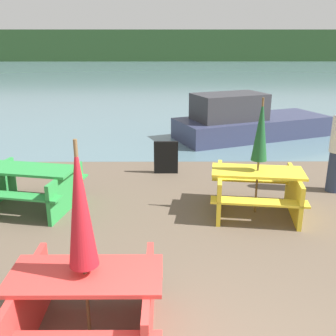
{
  "coord_description": "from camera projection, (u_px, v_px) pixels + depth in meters",
  "views": [
    {
      "loc": [
        -0.39,
        -2.22,
        2.97
      ],
      "look_at": [
        -0.36,
        4.17,
        0.85
      ],
      "focal_mm": 42.0,
      "sensor_mm": 36.0,
      "label": 1
    }
  ],
  "objects": [
    {
      "name": "umbrella_darkgreen",
      "position": [
        261.0,
        131.0,
        6.59
      ],
      "size": [
        0.27,
        0.27,
        2.04
      ],
      "color": "brown",
      "rests_on": "ground_plane"
    },
    {
      "name": "far_treeline",
      "position": [
        169.0,
        46.0,
        51.99
      ],
      "size": [
        80.0,
        1.6,
        4.0
      ],
      "color": "#284723",
      "rests_on": "water"
    },
    {
      "name": "signboard",
      "position": [
        166.0,
        157.0,
        8.97
      ],
      "size": [
        0.55,
        0.08,
        0.75
      ],
      "color": "black",
      "rests_on": "ground_plane"
    },
    {
      "name": "picnic_table_red",
      "position": [
        87.0,
        301.0,
        3.95
      ],
      "size": [
        1.52,
        1.39,
        0.78
      ],
      "rotation": [
        0.0,
        0.0,
        0.0
      ],
      "color": "red",
      "rests_on": "ground_plane"
    },
    {
      "name": "umbrella_crimson",
      "position": [
        80.0,
        206.0,
        3.62
      ],
      "size": [
        0.29,
        0.29,
        2.13
      ],
      "color": "brown",
      "rests_on": "ground_plane"
    },
    {
      "name": "picnic_table_green",
      "position": [
        28.0,
        183.0,
        7.13
      ],
      "size": [
        1.98,
        1.7,
        0.76
      ],
      "rotation": [
        0.0,
        0.0,
        -0.2
      ],
      "color": "green",
      "rests_on": "ground_plane"
    },
    {
      "name": "water",
      "position": [
        170.0,
        74.0,
        33.64
      ],
      "size": [
        60.0,
        50.0,
        0.0
      ],
      "color": "slate",
      "rests_on": "ground_plane"
    },
    {
      "name": "picnic_table_yellow",
      "position": [
        256.0,
        188.0,
        6.92
      ],
      "size": [
        1.75,
        1.58,
        0.78
      ],
      "rotation": [
        0.0,
        0.0,
        -0.14
      ],
      "color": "yellow",
      "rests_on": "ground_plane"
    },
    {
      "name": "boat",
      "position": [
        246.0,
        122.0,
        12.17
      ],
      "size": [
        5.1,
        3.43,
        1.4
      ],
      "rotation": [
        0.0,
        0.0,
        0.38
      ],
      "color": "#333856",
      "rests_on": "water"
    }
  ]
}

